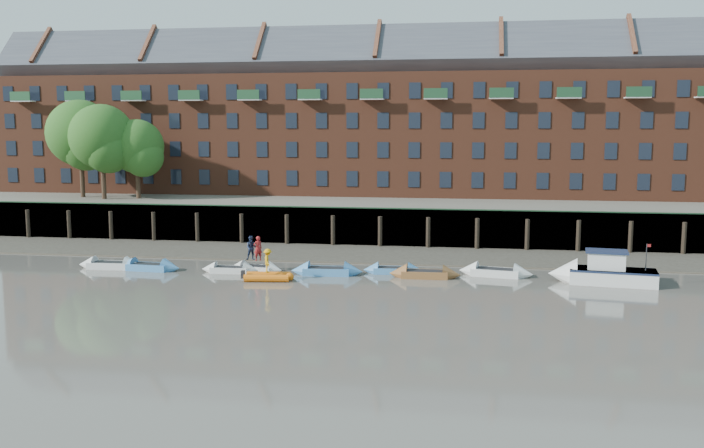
% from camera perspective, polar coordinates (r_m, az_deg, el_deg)
% --- Properties ---
extents(ground, '(220.00, 220.00, 0.00)m').
position_cam_1_polar(ground, '(41.64, -4.26, -6.46)').
color(ground, '#605B53').
rests_on(ground, ground).
extents(foreshore, '(110.00, 8.00, 0.50)m').
position_cam_1_polar(foreshore, '(58.93, -0.22, -2.32)').
color(foreshore, '#3D382F').
rests_on(foreshore, ground).
extents(mud_band, '(110.00, 1.60, 0.10)m').
position_cam_1_polar(mud_band, '(55.63, -0.79, -2.90)').
color(mud_band, '#4C4336').
rests_on(mud_band, ground).
extents(river_wall, '(110.00, 1.23, 3.30)m').
position_cam_1_polar(river_wall, '(62.97, 0.43, -0.22)').
color(river_wall, '#2D2A26').
rests_on(river_wall, ground).
extents(bank_terrace, '(110.00, 28.00, 3.20)m').
position_cam_1_polar(bank_terrace, '(76.36, 1.97, 1.13)').
color(bank_terrace, '#5E594D').
rests_on(bank_terrace, ground).
extents(apartment_terrace, '(80.60, 15.56, 20.98)m').
position_cam_1_polar(apartment_terrace, '(76.94, 2.10, 9.55)').
color(apartment_terrace, brown).
rests_on(apartment_terrace, bank_terrace).
extents(tree_cluster, '(11.76, 7.74, 9.40)m').
position_cam_1_polar(tree_cluster, '(75.31, -18.73, 6.30)').
color(tree_cluster, '#3A281C').
rests_on(tree_cluster, bank_terrace).
extents(rowboat_0, '(4.75, 1.53, 1.36)m').
position_cam_1_polar(rowboat_0, '(55.68, -18.01, -3.01)').
color(rowboat_0, silver).
rests_on(rowboat_0, ground).
extents(rowboat_1, '(4.69, 1.67, 1.34)m').
position_cam_1_polar(rowboat_1, '(54.24, -15.27, -3.18)').
color(rowboat_1, '#4484BF').
rests_on(rowboat_1, ground).
extents(rowboat_2, '(4.07, 1.30, 1.17)m').
position_cam_1_polar(rowboat_2, '(52.18, -9.31, -3.46)').
color(rowboat_2, silver).
rests_on(rowboat_2, ground).
extents(rowboat_3, '(4.11, 1.92, 1.15)m').
position_cam_1_polar(rowboat_3, '(52.34, -7.35, -3.39)').
color(rowboat_3, silver).
rests_on(rowboat_3, ground).
extents(rowboat_4, '(4.97, 1.71, 1.42)m').
position_cam_1_polar(rowboat_4, '(50.77, -1.94, -3.62)').
color(rowboat_4, '#4484BF').
rests_on(rowboat_4, ground).
extents(rowboat_5, '(4.18, 1.43, 1.19)m').
position_cam_1_polar(rowboat_5, '(51.29, 3.17, -3.56)').
color(rowboat_5, '#4484BF').
rests_on(rowboat_5, ground).
extents(rowboat_6, '(4.79, 1.49, 1.38)m').
position_cam_1_polar(rowboat_6, '(49.98, 5.59, -3.84)').
color(rowboat_6, brown).
rests_on(rowboat_6, ground).
extents(rowboat_7, '(5.14, 2.32, 1.44)m').
position_cam_1_polar(rowboat_7, '(51.23, 10.94, -3.65)').
color(rowboat_7, silver).
rests_on(rowboat_7, ground).
extents(rib_tender, '(3.27, 1.85, 0.56)m').
position_cam_1_polar(rib_tender, '(49.21, -6.33, -4.03)').
color(rib_tender, orange).
rests_on(rib_tender, ground).
extents(motor_launch, '(6.89, 3.02, 2.75)m').
position_cam_1_polar(motor_launch, '(50.45, 18.09, -3.54)').
color(motor_launch, silver).
rests_on(motor_launch, ground).
extents(person_rower_a, '(0.74, 0.71, 1.71)m').
position_cam_1_polar(person_rower_a, '(52.03, -7.22, -1.86)').
color(person_rower_a, maroon).
rests_on(person_rower_a, rowboat_3).
extents(person_rower_b, '(0.96, 0.83, 1.69)m').
position_cam_1_polar(person_rower_b, '(52.31, -7.70, -1.83)').
color(person_rower_b, '#19233F').
rests_on(person_rower_b, rowboat_3).
extents(person_rib_crew, '(0.86, 1.14, 1.57)m').
position_cam_1_polar(person_rib_crew, '(49.03, -6.47, -2.81)').
color(person_rib_crew, orange).
rests_on(person_rib_crew, rib_tender).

